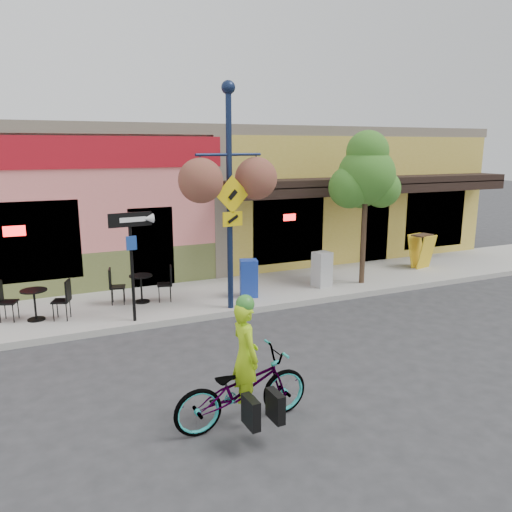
{
  "coord_description": "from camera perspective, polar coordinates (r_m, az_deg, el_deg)",
  "views": [
    {
      "loc": [
        -5.87,
        -9.81,
        3.9
      ],
      "look_at": [
        -1.21,
        0.5,
        1.4
      ],
      "focal_mm": 35.0,
      "sensor_mm": 36.0,
      "label": 1
    }
  ],
  "objects": [
    {
      "name": "sandwich_board",
      "position": [
        16.36,
        18.91,
        0.43
      ],
      "size": [
        0.72,
        0.59,
        1.07
      ],
      "primitive_type": null,
      "rotation": [
        0.0,
        0.0,
        0.21
      ],
      "color": "yellow",
      "rests_on": "sidewalk"
    },
    {
      "name": "newspaper_box_blue",
      "position": [
        12.64,
        -0.83,
        -2.56
      ],
      "size": [
        0.52,
        0.49,
        0.95
      ],
      "primitive_type": null,
      "rotation": [
        0.0,
        0.0,
        -0.29
      ],
      "color": "#1B38A3",
      "rests_on": "sidewalk"
    },
    {
      "name": "one_way_sign",
      "position": [
        11.02,
        -13.99,
        -1.31
      ],
      "size": [
        0.93,
        0.28,
        2.4
      ],
      "primitive_type": null,
      "rotation": [
        0.0,
        0.0,
        0.08
      ],
      "color": "black",
      "rests_on": "sidewalk"
    },
    {
      "name": "street_tree",
      "position": [
        13.93,
        12.34,
        5.41
      ],
      "size": [
        1.72,
        1.72,
        4.22
      ],
      "primitive_type": null,
      "rotation": [
        0.0,
        0.0,
        0.04
      ],
      "color": "#3D7A26",
      "rests_on": "sidewalk"
    },
    {
      "name": "cafe_set_right",
      "position": [
        12.5,
        -12.99,
        -3.2
      ],
      "size": [
        1.61,
        1.05,
        0.89
      ],
      "primitive_type": null,
      "rotation": [
        0.0,
        0.0,
        -0.22
      ],
      "color": "black",
      "rests_on": "sidewalk"
    },
    {
      "name": "cafe_set_left",
      "position": [
        11.97,
        -23.98,
        -4.66
      ],
      "size": [
        1.67,
        1.22,
        0.9
      ],
      "primitive_type": null,
      "rotation": [
        0.0,
        0.0,
        -0.35
      ],
      "color": "black",
      "rests_on": "sidewalk"
    },
    {
      "name": "ground",
      "position": [
        12.08,
        6.25,
        -6.46
      ],
      "size": [
        90.0,
        90.0,
        0.0
      ],
      "primitive_type": "plane",
      "color": "#2D2D30",
      "rests_on": "ground"
    },
    {
      "name": "bicycle",
      "position": [
        7.31,
        -1.58,
        -14.94
      ],
      "size": [
        2.06,
        0.79,
        1.07
      ],
      "primitive_type": "imported",
      "rotation": [
        0.0,
        0.0,
        1.61
      ],
      "color": "#9A1A0E",
      "rests_on": "ground"
    },
    {
      "name": "curb",
      "position": [
        12.51,
        4.98,
        -5.4
      ],
      "size": [
        24.0,
        0.12,
        0.15
      ],
      "primitive_type": "cube",
      "color": "#A8A59E",
      "rests_on": "ground"
    },
    {
      "name": "lamp_post",
      "position": [
        11.38,
        -3.05,
        6.52
      ],
      "size": [
        1.72,
        0.88,
        5.15
      ],
      "primitive_type": null,
      "rotation": [
        0.0,
        0.0,
        0.14
      ],
      "color": "#131F3D",
      "rests_on": "sidewalk"
    },
    {
      "name": "newspaper_box_grey",
      "position": [
        13.68,
        7.54,
        -1.51
      ],
      "size": [
        0.51,
        0.48,
        0.95
      ],
      "primitive_type": null,
      "rotation": [
        0.0,
        0.0,
        0.19
      ],
      "color": "#B3B3B3",
      "rests_on": "sidewalk"
    },
    {
      "name": "sidewalk",
      "position": [
        13.73,
        2.02,
        -3.73
      ],
      "size": [
        24.0,
        3.0,
        0.15
      ],
      "primitive_type": "cube",
      "color": "#9E9B93",
      "rests_on": "ground"
    },
    {
      "name": "cyclist_rider",
      "position": [
        7.22,
        -1.21,
        -13.15
      ],
      "size": [
        0.39,
        0.58,
        1.56
      ],
      "primitive_type": "imported",
      "rotation": [
        0.0,
        0.0,
        1.61
      ],
      "color": "#A6D816",
      "rests_on": "ground"
    },
    {
      "name": "building",
      "position": [
        18.35,
        -5.61,
        7.23
      ],
      "size": [
        18.2,
        8.2,
        4.5
      ],
      "primitive_type": null,
      "color": "#F67E7A",
      "rests_on": "ground"
    }
  ]
}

